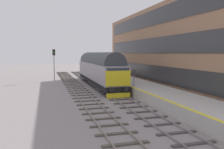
% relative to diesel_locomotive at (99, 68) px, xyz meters
% --- Properties ---
extents(ground_plane, '(140.00, 140.00, 0.00)m').
position_rel_diesel_locomotive_xyz_m(ground_plane, '(-0.00, -4.28, -2.48)').
color(ground_plane, gray).
rests_on(ground_plane, ground).
extents(track_main, '(2.50, 60.00, 0.15)m').
position_rel_diesel_locomotive_xyz_m(track_main, '(-0.00, -4.28, -2.43)').
color(track_main, slate).
rests_on(track_main, ground).
extents(track_adjacent_west, '(2.50, 60.00, 0.15)m').
position_rel_diesel_locomotive_xyz_m(track_adjacent_west, '(-3.32, -4.28, -2.43)').
color(track_adjacent_west, gray).
rests_on(track_adjacent_west, ground).
extents(station_platform, '(4.00, 44.00, 1.01)m').
position_rel_diesel_locomotive_xyz_m(station_platform, '(3.60, -4.28, -1.98)').
color(station_platform, '#B3AFA8').
rests_on(station_platform, ground).
extents(station_building, '(5.79, 37.27, 10.80)m').
position_rel_diesel_locomotive_xyz_m(station_building, '(9.51, -2.36, 2.92)').
color(station_building, '#9A7255').
rests_on(station_building, ground).
extents(diesel_locomotive, '(2.74, 18.44, 4.68)m').
position_rel_diesel_locomotive_xyz_m(diesel_locomotive, '(0.00, 0.00, 0.00)').
color(diesel_locomotive, black).
rests_on(diesel_locomotive, ground).
extents(signal_post_near, '(0.44, 0.22, 5.19)m').
position_rel_diesel_locomotive_xyz_m(signal_post_near, '(-5.69, 8.12, 0.81)').
color(signal_post_near, gray).
rests_on(signal_post_near, ground).
extents(platform_number_sign, '(0.10, 0.44, 1.81)m').
position_rel_diesel_locomotive_xyz_m(platform_number_sign, '(2.03, -8.13, -0.26)').
color(platform_number_sign, slate).
rests_on(platform_number_sign, station_platform).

